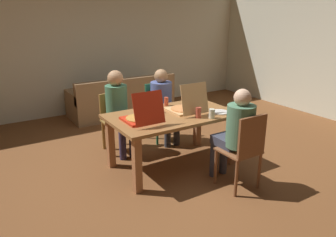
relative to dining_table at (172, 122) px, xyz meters
name	(u,v)px	position (x,y,z in m)	size (l,w,h in m)	color
ground_plane	(172,164)	(0.00, 0.00, -0.62)	(20.00, 20.00, 0.00)	brown
back_wall	(89,45)	(0.00, 3.14, 0.74)	(7.55, 0.12, 2.72)	beige
side_wall_right	(301,45)	(3.78, 0.94, 0.74)	(0.12, 5.34, 2.72)	beige
dining_table	(172,122)	(0.00, 0.00, 0.00)	(1.65, 0.99, 0.73)	#986436
chair_0	(116,120)	(-0.42, 0.91, -0.16)	(0.41, 0.39, 0.86)	olive
person_0	(118,106)	(-0.42, 0.78, 0.10)	(0.31, 0.53, 1.22)	#332D4D
chair_1	(245,148)	(0.36, -0.98, -0.09)	(0.42, 0.41, 0.93)	brown
person_1	(236,130)	(0.36, -0.82, 0.08)	(0.32, 0.55, 1.20)	#373A49
chair_2	(159,108)	(0.36, 0.97, -0.10)	(0.40, 0.38, 0.91)	#266940
person_2	(163,100)	(0.36, 0.82, 0.07)	(0.34, 0.55, 1.16)	#35373E
pizza_box_0	(141,117)	(-0.48, -0.06, 0.17)	(0.39, 0.49, 0.41)	red
pizza_box_1	(186,107)	(0.22, 0.00, 0.17)	(0.40, 0.49, 0.41)	tan
plate_0	(194,101)	(0.60, 0.32, 0.12)	(0.25, 0.25, 0.03)	white
plate_1	(220,112)	(0.58, -0.28, 0.12)	(0.24, 0.24, 0.01)	white
drinking_glass_0	(198,113)	(0.20, -0.31, 0.18)	(0.07, 0.07, 0.14)	#B04535
drinking_glass_1	(166,101)	(0.15, 0.39, 0.17)	(0.06, 0.06, 0.12)	#BB4932
drinking_glass_2	(156,107)	(-0.15, 0.17, 0.18)	(0.07, 0.07, 0.14)	#B7462A
drinking_glass_3	(212,114)	(0.33, -0.41, 0.17)	(0.08, 0.08, 0.12)	silver
couch	(122,101)	(0.39, 2.50, -0.34)	(2.06, 0.86, 0.80)	#97724D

